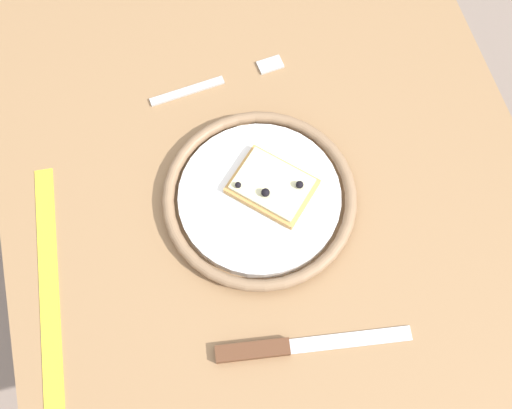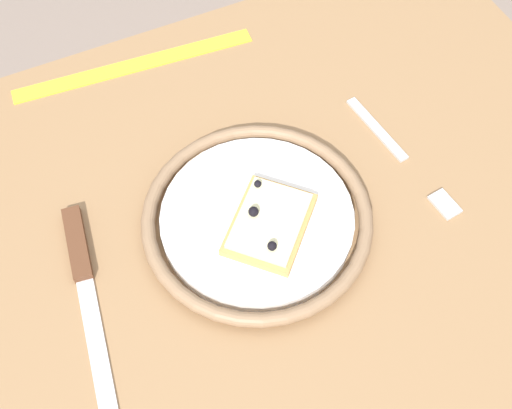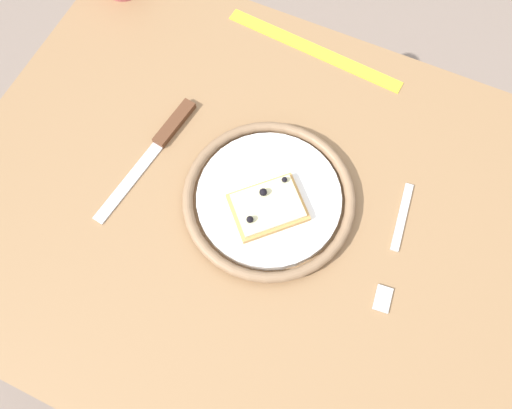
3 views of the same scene
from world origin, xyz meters
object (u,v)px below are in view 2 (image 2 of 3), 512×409
Objects in this scene: knife at (82,270)px; measuring_tape at (135,65)px; dining_table at (258,276)px; plate at (257,218)px; pizza_slice_near at (268,221)px; fork at (401,156)px.

knife is 0.75× the size of measuring_tape.
dining_table is 0.11m from plate.
pizza_slice_near is (-0.01, 0.02, 0.01)m from plate.
plate is 0.20m from fork.
knife is 1.19× the size of fork.
plate reaches higher than fork.
plate is at bearing 103.19° from measuring_tape.
pizza_slice_near is 0.53× the size of knife.
plate is at bearing 172.64° from knife.
pizza_slice_near is 0.63× the size of fork.
knife is 0.30m from measuring_tape.
pizza_slice_near reaches higher than knife.
fork is at bearing 135.43° from measuring_tape.
knife is at bearing -13.14° from dining_table.
measuring_tape is at bearing -80.70° from pizza_slice_near.
pizza_slice_near is 0.21m from knife.
dining_table is 0.22m from knife.
dining_table is at bearing 12.88° from pizza_slice_near.
dining_table is 0.23m from fork.
measuring_tape is (0.04, -0.29, -0.01)m from plate.
measuring_tape is at bearing -81.36° from plate.
fork reaches higher than measuring_tape.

